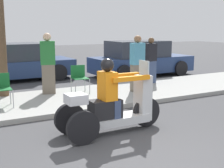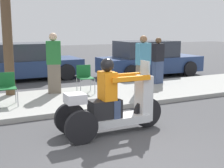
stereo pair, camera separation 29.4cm
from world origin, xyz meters
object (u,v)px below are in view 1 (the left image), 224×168
Objects in this scene: spectator_near_curb at (48,65)px; folding_chair_curbside at (79,76)px; parked_car_lot_far at (14,63)px; spectator_far_back at (137,65)px; motorcycle_trike at (112,106)px; folding_chair_set_back at (1,86)px; spectator_mid_group at (151,61)px; tree_trunk at (1,42)px; parked_car_lot_right at (140,59)px.

spectator_near_curb is 2.18× the size of folding_chair_curbside.
parked_car_lot_far is at bearing 93.90° from spectator_near_curb.
motorcycle_trike is at bearing -131.33° from spectator_far_back.
folding_chair_set_back is 0.19× the size of parked_car_lot_far.
spectator_mid_group is 5.00m from tree_trunk.
motorcycle_trike is at bearing -87.97° from spectator_near_curb.
spectator_near_curb is 0.58× the size of tree_trunk.
folding_chair_set_back is 0.27× the size of tree_trunk.
spectator_far_back is 5.36m from parked_car_lot_far.
parked_car_lot_right is (1.04, 2.20, -0.19)m from spectator_mid_group.
tree_trunk is at bearing 108.86° from motorcycle_trike.
parked_car_lot_far is (-3.94, 3.63, -0.21)m from spectator_mid_group.
spectator_mid_group is at bearing 45.68° from motorcycle_trike.
motorcycle_trike is 2.71× the size of folding_chair_curbside.
spectator_far_back is 1.07× the size of spectator_mid_group.
motorcycle_trike is at bearing -71.14° from tree_trunk.
spectator_mid_group reaches higher than parked_car_lot_far.
parked_car_lot_far reaches higher than folding_chair_curbside.
motorcycle_trike reaches higher than parked_car_lot_far.
motorcycle_trike reaches higher than folding_chair_curbside.
tree_trunk is (-0.99, -3.28, 0.97)m from parked_car_lot_far.
parked_car_lot_right is (6.22, 3.06, 0.08)m from folding_chair_set_back.
tree_trunk is (-1.37, 4.00, 1.11)m from motorcycle_trike.
motorcycle_trike is 0.72× the size of tree_trunk.
spectator_mid_group is 0.37× the size of parked_car_lot_far.
folding_chair_curbside is at bearing -74.29° from parked_car_lot_far.
parked_car_lot_far is at bearing 74.52° from folding_chair_set_back.
tree_trunk is at bearing 78.15° from folding_chair_set_back.
parked_car_lot_right is at bearing 32.54° from folding_chair_curbside.
spectator_mid_group is 5.27m from folding_chair_set_back.
parked_car_lot_right is at bearing 64.73° from spectator_mid_group.
parked_car_lot_right reaches higher than folding_chair_set_back.
motorcycle_trike is 7.44m from parked_car_lot_right.
folding_chair_set_back is at bearing -165.97° from folding_chair_curbside.
spectator_near_curb is at bearing -14.52° from tree_trunk.
tree_trunk is (0.25, 1.21, 1.03)m from folding_chair_set_back.
spectator_far_back is 1.54m from spectator_mid_group.
folding_chair_set_back is at bearing 120.20° from motorcycle_trike.
spectator_mid_group is at bearing 38.74° from spectator_far_back.
motorcycle_trike is 3.23m from folding_chair_set_back.
spectator_mid_group is (1.20, 0.96, -0.05)m from spectator_far_back.
tree_trunk is (-4.93, 0.35, 0.76)m from spectator_mid_group.
folding_chair_curbside is at bearing -174.39° from spectator_mid_group.
tree_trunk reaches higher than motorcycle_trike.
motorcycle_trike is 7.30m from parked_car_lot_far.
parked_car_lot_far is (-2.74, 4.60, -0.26)m from spectator_far_back.
tree_trunk reaches higher than parked_car_lot_far.
parked_car_lot_far is 1.42× the size of tree_trunk.
tree_trunk reaches higher than spectator_far_back.
motorcycle_trike is 0.51× the size of parked_car_lot_far.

